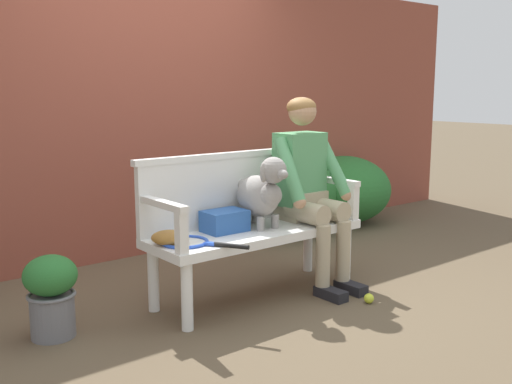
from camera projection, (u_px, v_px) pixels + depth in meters
ground_plane at (256, 296)px, 4.09m from camera, size 40.00×40.00×0.00m
brick_garden_fence at (141, 113)px, 5.08m from camera, size 8.00×0.30×2.40m
hedge_bush_mid_right at (289, 196)px, 5.76m from camera, size 1.09×0.74×0.76m
hedge_bush_far_right at (344, 190)px, 6.27m from camera, size 0.99×0.97×0.71m
garden_bench at (256, 238)px, 4.02m from camera, size 1.52×0.52×0.48m
bench_backrest at (235, 187)px, 4.14m from camera, size 1.56×0.06×0.50m
bench_armrest_left_end at (169, 215)px, 3.46m from camera, size 0.06×0.52×0.28m
bench_armrest_right_end at (340, 189)px, 4.35m from camera, size 0.06×0.52×0.28m
person_seated at (308, 183)px, 4.23m from camera, size 0.56×0.66×1.35m
dog_on_bench at (262, 192)px, 3.99m from camera, size 0.24×0.50×0.49m
tennis_racket at (189, 242)px, 3.61m from camera, size 0.42×0.56×0.03m
baseball_glove at (170, 238)px, 3.58m from camera, size 0.28×0.27×0.09m
sports_bag at (225, 221)px, 3.92m from camera, size 0.28×0.20×0.14m
tennis_ball at (369, 298)px, 3.95m from camera, size 0.07×0.07×0.07m
potted_plant at (51, 293)px, 3.38m from camera, size 0.30×0.30×0.48m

